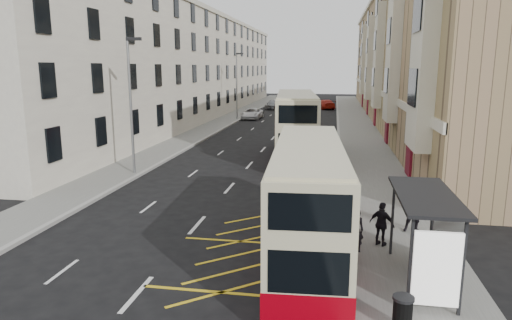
% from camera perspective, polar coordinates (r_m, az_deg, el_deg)
% --- Properties ---
extents(ground, '(200.00, 200.00, 0.00)m').
position_cam_1_polar(ground, '(15.89, -11.66, -12.75)').
color(ground, black).
rests_on(ground, ground).
extents(pavement_right, '(4.00, 120.00, 0.15)m').
position_cam_1_polar(pavement_right, '(43.98, 12.89, 2.90)').
color(pavement_right, slate).
rests_on(pavement_right, ground).
extents(pavement_left, '(3.00, 120.00, 0.15)m').
position_cam_1_polar(pavement_left, '(45.78, -6.88, 3.44)').
color(pavement_left, slate).
rests_on(pavement_left, ground).
extents(kerb_right, '(0.25, 120.00, 0.15)m').
position_cam_1_polar(kerb_right, '(43.91, 10.29, 2.99)').
color(kerb_right, '#989792').
rests_on(kerb_right, ground).
extents(kerb_left, '(0.25, 120.00, 0.15)m').
position_cam_1_polar(kerb_left, '(45.38, -5.07, 3.41)').
color(kerb_left, '#989792').
rests_on(kerb_left, ground).
extents(road_markings, '(10.00, 110.00, 0.01)m').
position_cam_1_polar(road_markings, '(59.05, 4.33, 5.24)').
color(road_markings, silver).
rests_on(road_markings, ground).
extents(terrace_right, '(10.75, 79.00, 15.25)m').
position_cam_1_polar(terrace_right, '(59.57, 19.21, 11.94)').
color(terrace_right, '#A07F5D').
rests_on(terrace_right, ground).
extents(terrace_left, '(9.18, 79.00, 13.25)m').
position_cam_1_polar(terrace_left, '(61.89, -8.26, 11.48)').
color(terrace_left, silver).
rests_on(terrace_left, ground).
extents(bus_shelter, '(1.65, 4.25, 2.70)m').
position_cam_1_polar(bus_shelter, '(14.04, 21.15, -7.24)').
color(bus_shelter, black).
rests_on(bus_shelter, pavement_right).
extents(guard_railing, '(0.06, 6.56, 1.01)m').
position_cam_1_polar(guard_railing, '(20.01, 11.57, -4.99)').
color(guard_railing, '#B11811').
rests_on(guard_railing, pavement_right).
extents(street_lamp_near, '(0.93, 0.18, 8.00)m').
position_cam_1_polar(street_lamp_near, '(28.11, -15.34, 7.40)').
color(street_lamp_near, gray).
rests_on(street_lamp_near, pavement_left).
extents(street_lamp_far, '(0.93, 0.18, 8.00)m').
position_cam_1_polar(street_lamp_far, '(56.71, -2.38, 9.69)').
color(street_lamp_far, gray).
rests_on(street_lamp_far, pavement_left).
extents(double_decker_front, '(2.87, 10.07, 3.97)m').
position_cam_1_polar(double_decker_front, '(15.67, 6.53, -5.02)').
color(double_decker_front, beige).
rests_on(double_decker_front, ground).
extents(double_decker_rear, '(3.84, 11.91, 4.67)m').
position_cam_1_polar(double_decker_rear, '(32.72, 4.99, 4.32)').
color(double_decker_rear, beige).
rests_on(double_decker_rear, ground).
extents(litter_bin, '(0.53, 0.53, 0.88)m').
position_cam_1_polar(litter_bin, '(12.24, 17.86, -17.70)').
color(litter_bin, black).
rests_on(litter_bin, pavement_right).
extents(pedestrian_near, '(0.60, 0.42, 1.57)m').
position_cam_1_polar(pedestrian_near, '(16.33, 12.33, -8.55)').
color(pedestrian_near, black).
rests_on(pedestrian_near, pavement_right).
extents(pedestrian_mid, '(0.96, 0.77, 1.88)m').
position_cam_1_polar(pedestrian_mid, '(18.78, 19.43, -5.78)').
color(pedestrian_mid, black).
rests_on(pedestrian_mid, pavement_right).
extents(pedestrian_far, '(1.01, 0.82, 1.60)m').
position_cam_1_polar(pedestrian_far, '(17.10, 15.45, -7.72)').
color(pedestrian_far, black).
rests_on(pedestrian_far, pavement_right).
extents(white_van, '(2.40, 4.93, 1.35)m').
position_cam_1_polar(white_van, '(58.04, -0.49, 5.82)').
color(white_van, white).
rests_on(white_van, ground).
extents(car_silver, '(2.45, 4.66, 1.51)m').
position_cam_1_polar(car_silver, '(71.58, 2.14, 6.97)').
color(car_silver, '#95989C').
rests_on(car_silver, ground).
extents(car_dark, '(1.86, 4.19, 1.34)m').
position_cam_1_polar(car_dark, '(82.04, 3.05, 7.49)').
color(car_dark, black).
rests_on(car_dark, ground).
extents(car_red, '(3.64, 5.44, 1.46)m').
position_cam_1_polar(car_red, '(72.70, 8.64, 6.90)').
color(car_red, '#AE1C0F').
rests_on(car_red, ground).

